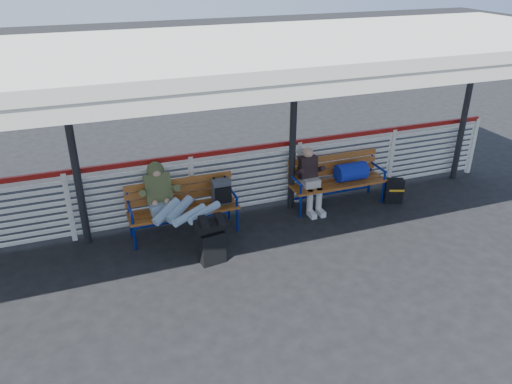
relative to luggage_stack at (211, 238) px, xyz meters
name	(u,v)px	position (x,y,z in m)	size (l,w,h in m)	color
ground	(226,279)	(0.05, -0.49, -0.42)	(60.00, 60.00, 0.00)	black
fence	(192,185)	(0.05, 1.41, 0.24)	(12.08, 0.08, 1.24)	silver
canopy	(200,54)	(0.05, 0.37, 2.62)	(12.60, 3.60, 3.16)	silver
luggage_stack	(211,238)	(0.00, 0.00, 0.00)	(0.50, 0.32, 0.78)	black
bench_left	(192,199)	(-0.03, 1.04, 0.16)	(1.80, 0.56, 0.92)	#9D5E1E
bench_right	(343,174)	(2.81, 1.07, 0.17)	(1.80, 0.56, 0.92)	#9D5E1E
traveler_man	(178,206)	(-0.35, 0.69, 0.26)	(0.94, 1.64, 0.77)	#94ABC8
companion_person	(310,179)	(2.14, 1.06, 0.17)	(0.32, 0.66, 1.15)	beige
suitcase_side	(394,191)	(3.74, 0.77, -0.19)	(0.38, 0.30, 0.46)	black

